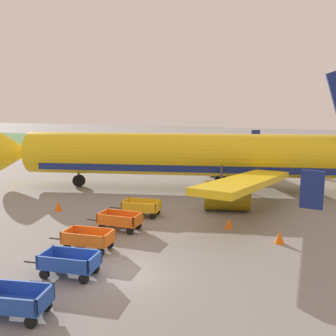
{
  "coord_description": "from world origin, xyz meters",
  "views": [
    {
      "loc": [
        7.77,
        -15.07,
        7.59
      ],
      "look_at": [
        -2.42,
        12.33,
        2.8
      ],
      "focal_mm": 42.19,
      "sensor_mm": 36.0,
      "label": 1
    }
  ],
  "objects_px": {
    "baggage_cart_second_in_row": "(69,263)",
    "baggage_cart_nearest": "(13,301)",
    "baggage_cart_third_in_row": "(88,239)",
    "traffic_cone_near_plane": "(58,206)",
    "baggage_cart_far_end": "(141,207)",
    "traffic_cone_mid_apron": "(229,223)",
    "baggage_cart_fourth_in_row": "(120,220)",
    "airplane": "(205,156)",
    "traffic_cone_by_carts": "(280,237)"
  },
  "relations": [
    {
      "from": "baggage_cart_nearest",
      "to": "traffic_cone_near_plane",
      "type": "xyz_separation_m",
      "value": [
        -7.15,
        12.54,
        -0.24
      ]
    },
    {
      "from": "baggage_cart_far_end",
      "to": "traffic_cone_near_plane",
      "type": "height_order",
      "value": "baggage_cart_far_end"
    },
    {
      "from": "baggage_cart_nearest",
      "to": "baggage_cart_second_in_row",
      "type": "height_order",
      "value": "same"
    },
    {
      "from": "baggage_cart_second_in_row",
      "to": "baggage_cart_nearest",
      "type": "bearing_deg",
      "value": -88.38
    },
    {
      "from": "traffic_cone_mid_apron",
      "to": "traffic_cone_near_plane",
      "type": "bearing_deg",
      "value": -178.83
    },
    {
      "from": "baggage_cart_third_in_row",
      "to": "traffic_cone_mid_apron",
      "type": "distance_m",
      "value": 8.72
    },
    {
      "from": "airplane",
      "to": "traffic_cone_by_carts",
      "type": "height_order",
      "value": "airplane"
    },
    {
      "from": "airplane",
      "to": "baggage_cart_second_in_row",
      "type": "xyz_separation_m",
      "value": [
        -0.94,
        -19.24,
        -2.45
      ]
    },
    {
      "from": "airplane",
      "to": "traffic_cone_near_plane",
      "type": "height_order",
      "value": "airplane"
    },
    {
      "from": "baggage_cart_fourth_in_row",
      "to": "baggage_cart_far_end",
      "type": "height_order",
      "value": "same"
    },
    {
      "from": "baggage_cart_third_in_row",
      "to": "traffic_cone_near_plane",
      "type": "distance_m",
      "value": 8.55
    },
    {
      "from": "baggage_cart_third_in_row",
      "to": "baggage_cart_fourth_in_row",
      "type": "xyz_separation_m",
      "value": [
        0.01,
        3.55,
        0.0
      ]
    },
    {
      "from": "baggage_cart_third_in_row",
      "to": "baggage_cart_far_end",
      "type": "xyz_separation_m",
      "value": [
        -0.01,
        6.78,
        0.0
      ]
    },
    {
      "from": "baggage_cart_far_end",
      "to": "traffic_cone_mid_apron",
      "type": "bearing_deg",
      "value": -5.52
    },
    {
      "from": "baggage_cart_nearest",
      "to": "traffic_cone_by_carts",
      "type": "distance_m",
      "value": 13.9
    },
    {
      "from": "airplane",
      "to": "baggage_cart_far_end",
      "type": "relative_size",
      "value": 10.35
    },
    {
      "from": "baggage_cart_nearest",
      "to": "traffic_cone_near_plane",
      "type": "relative_size",
      "value": 5.02
    },
    {
      "from": "baggage_cart_far_end",
      "to": "traffic_cone_mid_apron",
      "type": "height_order",
      "value": "baggage_cart_far_end"
    },
    {
      "from": "baggage_cart_third_in_row",
      "to": "baggage_cart_fourth_in_row",
      "type": "distance_m",
      "value": 3.55
    },
    {
      "from": "airplane",
      "to": "baggage_cart_third_in_row",
      "type": "distance_m",
      "value": 16.54
    },
    {
      "from": "traffic_cone_near_plane",
      "to": "baggage_cart_nearest",
      "type": "bearing_deg",
      "value": -60.31
    },
    {
      "from": "traffic_cone_by_carts",
      "to": "baggage_cart_third_in_row",
      "type": "bearing_deg",
      "value": -153.9
    },
    {
      "from": "traffic_cone_near_plane",
      "to": "traffic_cone_mid_apron",
      "type": "relative_size",
      "value": 1.12
    },
    {
      "from": "baggage_cart_second_in_row",
      "to": "baggage_cart_third_in_row",
      "type": "bearing_deg",
      "value": 106.71
    },
    {
      "from": "airplane",
      "to": "baggage_cart_nearest",
      "type": "bearing_deg",
      "value": -92.1
    },
    {
      "from": "baggage_cart_third_in_row",
      "to": "airplane",
      "type": "bearing_deg",
      "value": 83.54
    },
    {
      "from": "baggage_cart_fourth_in_row",
      "to": "baggage_cart_nearest",
      "type": "bearing_deg",
      "value": -84.46
    },
    {
      "from": "baggage_cart_second_in_row",
      "to": "traffic_cone_near_plane",
      "type": "distance_m",
      "value": 11.37
    },
    {
      "from": "traffic_cone_mid_apron",
      "to": "baggage_cart_fourth_in_row",
      "type": "bearing_deg",
      "value": -156.75
    },
    {
      "from": "baggage_cart_nearest",
      "to": "baggage_cart_third_in_row",
      "type": "height_order",
      "value": "same"
    },
    {
      "from": "traffic_cone_mid_apron",
      "to": "traffic_cone_by_carts",
      "type": "height_order",
      "value": "traffic_cone_by_carts"
    },
    {
      "from": "baggage_cart_nearest",
      "to": "traffic_cone_mid_apron",
      "type": "relative_size",
      "value": 5.62
    },
    {
      "from": "baggage_cart_third_in_row",
      "to": "baggage_cart_fourth_in_row",
      "type": "relative_size",
      "value": 1.01
    },
    {
      "from": "baggage_cart_third_in_row",
      "to": "traffic_cone_near_plane",
      "type": "bearing_deg",
      "value": 136.02
    },
    {
      "from": "baggage_cart_third_in_row",
      "to": "traffic_cone_near_plane",
      "type": "relative_size",
      "value": 4.98
    },
    {
      "from": "baggage_cart_nearest",
      "to": "traffic_cone_by_carts",
      "type": "bearing_deg",
      "value": 53.36
    },
    {
      "from": "baggage_cart_far_end",
      "to": "traffic_cone_near_plane",
      "type": "relative_size",
      "value": 4.99
    },
    {
      "from": "baggage_cart_second_in_row",
      "to": "traffic_cone_mid_apron",
      "type": "height_order",
      "value": "baggage_cart_second_in_row"
    },
    {
      "from": "traffic_cone_by_carts",
      "to": "baggage_cart_fourth_in_row",
      "type": "bearing_deg",
      "value": -173.85
    },
    {
      "from": "baggage_cart_second_in_row",
      "to": "traffic_cone_by_carts",
      "type": "bearing_deg",
      "value": 41.93
    },
    {
      "from": "baggage_cart_nearest",
      "to": "traffic_cone_by_carts",
      "type": "height_order",
      "value": "baggage_cart_nearest"
    },
    {
      "from": "airplane",
      "to": "baggage_cart_far_end",
      "type": "bearing_deg",
      "value": -101.02
    },
    {
      "from": "baggage_cart_second_in_row",
      "to": "baggage_cart_fourth_in_row",
      "type": "relative_size",
      "value": 1.02
    },
    {
      "from": "baggage_cart_far_end",
      "to": "airplane",
      "type": "bearing_deg",
      "value": 78.98
    },
    {
      "from": "baggage_cart_nearest",
      "to": "baggage_cart_far_end",
      "type": "bearing_deg",
      "value": 94.3
    },
    {
      "from": "baggage_cart_far_end",
      "to": "traffic_cone_mid_apron",
      "type": "distance_m",
      "value": 6.18
    },
    {
      "from": "baggage_cart_fourth_in_row",
      "to": "airplane",
      "type": "bearing_deg",
      "value": 81.82
    },
    {
      "from": "baggage_cart_second_in_row",
      "to": "baggage_cart_fourth_in_row",
      "type": "distance_m",
      "value": 6.6
    },
    {
      "from": "baggage_cart_third_in_row",
      "to": "traffic_cone_near_plane",
      "type": "height_order",
      "value": "baggage_cart_third_in_row"
    },
    {
      "from": "airplane",
      "to": "traffic_cone_near_plane",
      "type": "bearing_deg",
      "value": -127.74
    }
  ]
}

